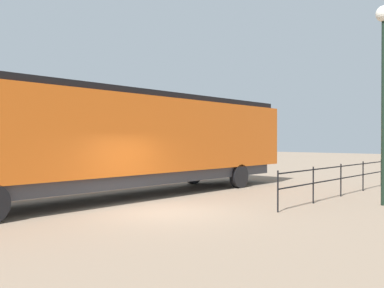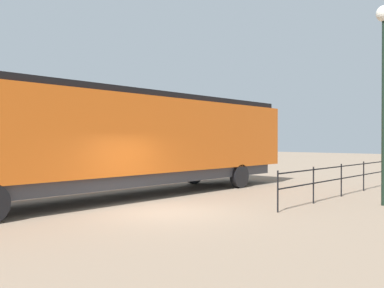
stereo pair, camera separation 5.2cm
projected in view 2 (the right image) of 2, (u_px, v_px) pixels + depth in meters
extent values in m
plane|color=#84705B|center=(163.00, 212.00, 12.86)|extent=(120.00, 120.00, 0.00)
cube|color=orange|center=(124.00, 135.00, 16.06)|extent=(3.15, 17.66, 2.85)
cube|color=black|center=(239.00, 144.00, 21.70)|extent=(3.03, 2.44, 2.00)
cube|color=black|center=(124.00, 95.00, 16.04)|extent=(2.84, 16.95, 0.24)
cube|color=#38383D|center=(124.00, 178.00, 16.08)|extent=(2.84, 16.25, 0.45)
cylinder|color=black|center=(194.00, 173.00, 21.22)|extent=(0.30, 1.10, 1.10)
cylinder|color=black|center=(239.00, 176.00, 19.31)|extent=(0.30, 1.10, 1.10)
cylinder|color=black|center=(384.00, 112.00, 14.12)|extent=(0.16, 0.16, 6.37)
cube|color=black|center=(341.00, 166.00, 16.35)|extent=(0.04, 9.67, 0.04)
cube|color=black|center=(341.00, 179.00, 16.36)|extent=(0.04, 9.67, 0.04)
cylinder|color=black|center=(278.00, 191.00, 12.78)|extent=(0.05, 0.05, 1.29)
cylinder|color=black|center=(313.00, 185.00, 14.57)|extent=(0.05, 0.05, 1.29)
cylinder|color=black|center=(341.00, 180.00, 16.36)|extent=(0.05, 0.05, 1.29)
cylinder|color=black|center=(364.00, 176.00, 18.15)|extent=(0.05, 0.05, 1.29)
cylinder|color=black|center=(382.00, 173.00, 19.94)|extent=(0.05, 0.05, 1.29)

